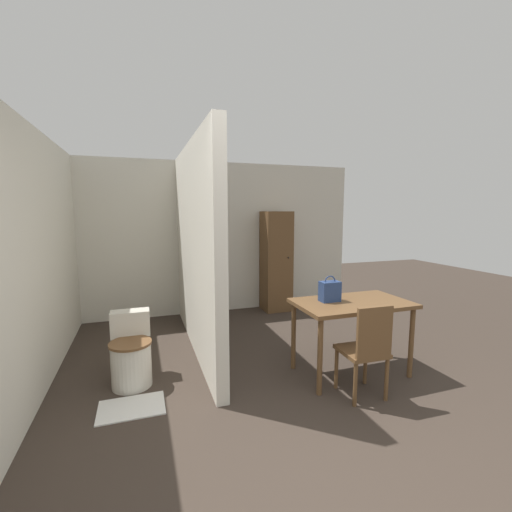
{
  "coord_description": "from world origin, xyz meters",
  "views": [
    {
      "loc": [
        -1.13,
        -1.52,
        1.71
      ],
      "look_at": [
        0.15,
        2.23,
        1.18
      ],
      "focal_mm": 24.0,
      "sensor_mm": 36.0,
      "label": 1
    }
  ],
  "objects_px": {
    "wooden_chair": "(366,348)",
    "handbag": "(330,291)",
    "wooden_cabinet": "(276,261)",
    "toilet": "(131,354)",
    "dining_table": "(352,310)"
  },
  "relations": [
    {
      "from": "wooden_cabinet",
      "to": "wooden_chair",
      "type": "bearing_deg",
      "value": -95.92
    },
    {
      "from": "toilet",
      "to": "handbag",
      "type": "xyz_separation_m",
      "value": [
        1.97,
        -0.42,
        0.59
      ]
    },
    {
      "from": "toilet",
      "to": "handbag",
      "type": "distance_m",
      "value": 2.1
    },
    {
      "from": "wooden_cabinet",
      "to": "dining_table",
      "type": "bearing_deg",
      "value": -93.26
    },
    {
      "from": "wooden_chair",
      "to": "handbag",
      "type": "bearing_deg",
      "value": 97.64
    },
    {
      "from": "dining_table",
      "to": "wooden_cabinet",
      "type": "relative_size",
      "value": 0.69
    },
    {
      "from": "dining_table",
      "to": "wooden_cabinet",
      "type": "bearing_deg",
      "value": 86.74
    },
    {
      "from": "wooden_chair",
      "to": "wooden_cabinet",
      "type": "relative_size",
      "value": 0.53
    },
    {
      "from": "wooden_chair",
      "to": "wooden_cabinet",
      "type": "bearing_deg",
      "value": 86.14
    },
    {
      "from": "handbag",
      "to": "wooden_chair",
      "type": "bearing_deg",
      "value": -84.42
    },
    {
      "from": "wooden_chair",
      "to": "handbag",
      "type": "height_order",
      "value": "handbag"
    },
    {
      "from": "toilet",
      "to": "handbag",
      "type": "relative_size",
      "value": 2.54
    },
    {
      "from": "toilet",
      "to": "handbag",
      "type": "bearing_deg",
      "value": -12.05
    },
    {
      "from": "wooden_chair",
      "to": "dining_table",
      "type": "bearing_deg",
      "value": 73.09
    },
    {
      "from": "dining_table",
      "to": "toilet",
      "type": "height_order",
      "value": "dining_table"
    }
  ]
}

